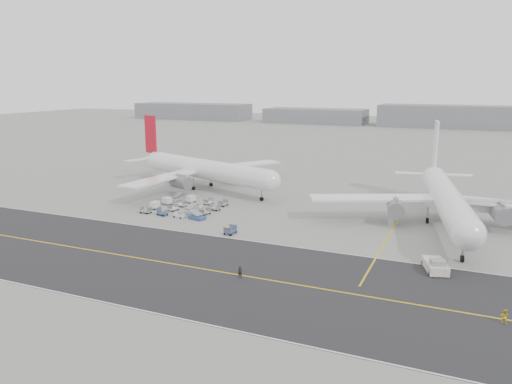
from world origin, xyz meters
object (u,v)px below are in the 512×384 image
at_px(airliner_b, 446,198).
at_px(pushback_tug, 436,266).
at_px(ground_crew_b, 504,316).
at_px(ground_crew_a, 240,272).
at_px(jet_bridge, 489,208).
at_px(airliner_a, 203,169).

bearing_deg(airliner_b, pushback_tug, -99.71).
bearing_deg(ground_crew_b, ground_crew_a, 14.98).
xyz_separation_m(airliner_b, ground_crew_b, (9.28, -42.73, -4.68)).
relative_size(jet_bridge, ground_crew_a, 8.06).
bearing_deg(ground_crew_a, ground_crew_b, -20.47).
height_order(jet_bridge, ground_crew_a, jet_bridge).
bearing_deg(ground_crew_a, airliner_a, 103.99).
height_order(airliner_a, ground_crew_b, airliner_a).
xyz_separation_m(airliner_a, airliner_b, (63.02, -11.37, 0.15)).
bearing_deg(airliner_b, airliner_a, 159.42).
relative_size(pushback_tug, jet_bridge, 0.53).
bearing_deg(jet_bridge, airliner_a, 163.01).
xyz_separation_m(airliner_a, ground_crew_a, (36.80, -53.99, -4.50)).
xyz_separation_m(airliner_a, jet_bridge, (71.16, -9.27, -1.51)).
xyz_separation_m(pushback_tug, ground_crew_a, (-26.53, -14.58, 0.01)).
relative_size(airliner_b, jet_bridge, 3.69).
bearing_deg(pushback_tug, airliner_b, 72.52).
relative_size(airliner_a, jet_bridge, 3.47).
xyz_separation_m(jet_bridge, ground_crew_a, (-34.35, -44.71, -2.99)).
relative_size(airliner_a, ground_crew_b, 28.87).
distance_m(airliner_a, jet_bridge, 71.77).
bearing_deg(jet_bridge, pushback_tug, -114.10).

